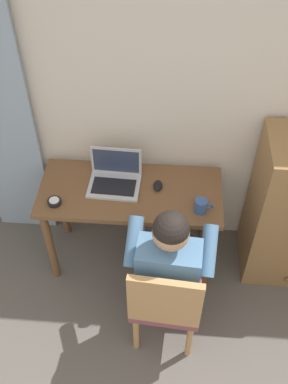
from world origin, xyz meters
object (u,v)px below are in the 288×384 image
person_seated (170,259)px  desk_clock (54,202)px  laptop (115,178)px  coffee_mug (201,206)px  computer_mouse (158,186)px  desk (131,203)px  chair (166,301)px

person_seated → desk_clock: 0.83m
laptop → coffee_mug: 0.61m
desk_clock → computer_mouse: bearing=16.5°
computer_mouse → desk_clock: (-0.66, -0.19, -0.00)m
desk → computer_mouse: size_ratio=12.16×
laptop → desk: bearing=-30.3°
laptop → desk_clock: laptop is taller
person_seated → chair: bearing=-93.6°
computer_mouse → coffee_mug: (0.28, -0.19, 0.03)m
laptop → coffee_mug: size_ratio=2.91×
chair → computer_mouse: bearing=97.5°
person_seated → coffee_mug: size_ratio=9.86×
laptop → person_seated: bearing=-53.7°
chair → coffee_mug: 0.62m
person_seated → computer_mouse: person_seated is taller
desk → desk_clock: desk_clock is taller
desk_clock → coffee_mug: coffee_mug is taller
desk → coffee_mug: 0.51m
chair → desk_clock: (-0.75, 0.50, 0.27)m
desk → person_seated: size_ratio=1.03×
person_seated → coffee_mug: 0.39m
desk → laptop: 0.21m
coffee_mug → laptop: bearing=160.3°
chair → coffee_mug: (0.19, 0.51, 0.30)m
desk_clock → chair: bearing=-33.9°
desk → computer_mouse: (0.18, 0.04, 0.14)m
desk → desk_clock: (-0.47, -0.15, 0.14)m
coffee_mug → desk_clock: bearing=-179.5°
chair → desk_clock: bearing=146.1°
computer_mouse → coffee_mug: bearing=-31.5°
desk → desk_clock: size_ratio=13.51×
desk → laptop: bearing=149.7°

